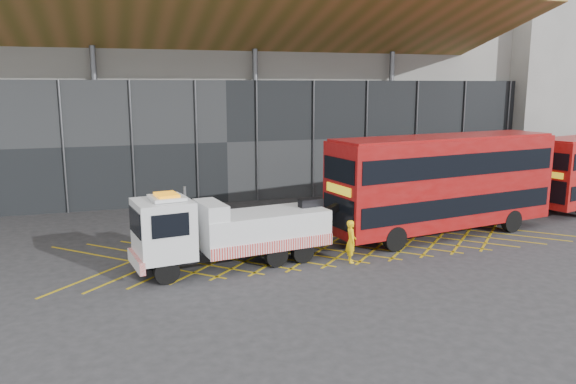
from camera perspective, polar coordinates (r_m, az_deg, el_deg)
name	(u,v)px	position (r m, az deg, el deg)	size (l,w,h in m)	color
ground_plane	(237,252)	(26.55, -5.19, -6.05)	(120.00, 120.00, 0.00)	#2C2C2F
road_markings	(332,243)	(27.95, 4.48, -5.16)	(26.36, 7.16, 0.01)	gold
construction_building	(205,68)	(43.86, -8.41, 12.38)	(55.00, 23.97, 18.00)	gray
east_building	(551,58)	(55.52, 25.16, 12.20)	(15.00, 12.00, 20.00)	gray
recovery_truck	(227,230)	(24.05, -6.20, -3.88)	(10.03, 3.55, 3.47)	black
bus_towed	(443,180)	(29.89, 15.49, 1.14)	(12.95, 4.85, 5.15)	maroon
worker	(351,241)	(24.84, 6.43, -4.99)	(0.69, 0.45, 1.89)	yellow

